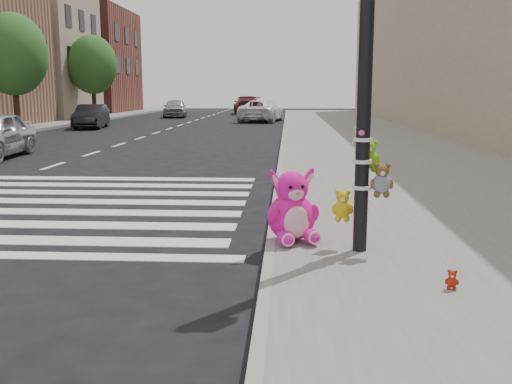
# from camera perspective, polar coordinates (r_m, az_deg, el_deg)

# --- Properties ---
(ground) EXTENTS (120.00, 120.00, 0.00)m
(ground) POSITION_cam_1_polar(r_m,az_deg,el_deg) (5.42, -16.25, -11.84)
(ground) COLOR black
(ground) RESTS_ON ground
(sidewalk_near) EXTENTS (7.00, 80.00, 0.14)m
(sidewalk_near) POSITION_cam_1_polar(r_m,az_deg,el_deg) (15.20, 15.58, 2.50)
(sidewalk_near) COLOR slate
(sidewalk_near) RESTS_ON ground
(curb_edge) EXTENTS (0.12, 80.00, 0.15)m
(curb_edge) POSITION_cam_1_polar(r_m,az_deg,el_deg) (14.85, 2.45, 2.69)
(curb_edge) COLOR gray
(curb_edge) RESTS_ON ground
(bld_far_d) EXTENTS (6.00, 8.00, 10.00)m
(bld_far_d) POSITION_cam_1_polar(r_m,az_deg,el_deg) (43.41, -20.76, 13.47)
(bld_far_d) COLOR tan
(bld_far_d) RESTS_ON ground
(bld_far_e) EXTENTS (6.00, 10.00, 9.00)m
(bld_far_e) POSITION_cam_1_polar(r_m,az_deg,el_deg) (53.64, -15.89, 12.44)
(bld_far_e) COLOR brown
(bld_far_e) RESTS_ON ground
(bld_near) EXTENTS (5.00, 60.00, 10.00)m
(bld_near) POSITION_cam_1_polar(r_m,az_deg,el_deg) (26.39, 23.53, 15.87)
(bld_near) COLOR tan
(bld_near) RESTS_ON ground
(signal_pole) EXTENTS (0.69, 0.49, 4.00)m
(signal_pole) POSITION_cam_1_polar(r_m,az_deg,el_deg) (6.60, 10.84, 8.18)
(signal_pole) COLOR black
(signal_pole) RESTS_ON sidewalk_near
(tree_far_b) EXTENTS (3.20, 3.20, 5.44)m
(tree_far_b) POSITION_cam_1_polar(r_m,az_deg,el_deg) (29.74, -23.15, 12.53)
(tree_far_b) COLOR #382619
(tree_far_b) RESTS_ON sidewalk_far
(tree_far_c) EXTENTS (3.20, 3.20, 5.44)m
(tree_far_c) POSITION_cam_1_polar(r_m,az_deg,el_deg) (39.92, -16.05, 12.13)
(tree_far_c) COLOR #382619
(tree_far_c) RESTS_ON sidewalk_far
(pink_bunny) EXTENTS (0.75, 0.82, 0.93)m
(pink_bunny) POSITION_cam_1_polar(r_m,az_deg,el_deg) (7.05, 3.64, -1.92)
(pink_bunny) COLOR #FD15A8
(pink_bunny) RESTS_ON sidewalk_near
(red_teddy) EXTENTS (0.15, 0.12, 0.19)m
(red_teddy) POSITION_cam_1_polar(r_m,az_deg,el_deg) (5.72, 19.00, -8.28)
(red_teddy) COLOR #A92310
(red_teddy) RESTS_ON sidewalk_near
(car_dark_far) EXTENTS (1.88, 3.98, 1.26)m
(car_dark_far) POSITION_cam_1_polar(r_m,az_deg,el_deg) (31.72, -16.16, 7.28)
(car_dark_far) COLOR black
(car_dark_far) RESTS_ON ground
(car_white_near) EXTENTS (2.98, 5.24, 1.38)m
(car_white_near) POSITION_cam_1_polar(r_m,az_deg,el_deg) (37.00, 0.55, 8.12)
(car_white_near) COLOR white
(car_white_near) RESTS_ON ground
(car_maroon_near) EXTENTS (2.83, 5.47, 1.52)m
(car_maroon_near) POSITION_cam_1_polar(r_m,az_deg,el_deg) (49.16, -0.91, 8.70)
(car_maroon_near) COLOR #5A1923
(car_maroon_near) RESTS_ON ground
(car_silver_deep) EXTENTS (2.18, 4.25, 1.38)m
(car_silver_deep) POSITION_cam_1_polar(r_m,az_deg,el_deg) (43.38, -8.09, 8.32)
(car_silver_deep) COLOR #A1A1A5
(car_silver_deep) RESTS_ON ground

